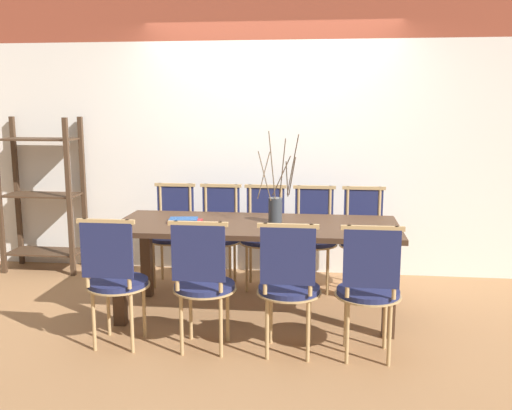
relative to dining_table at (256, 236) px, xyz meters
name	(u,v)px	position (x,y,z in m)	size (l,w,h in m)	color
ground_plane	(256,314)	(0.00, 0.00, -0.66)	(16.00, 16.00, 0.00)	#9E7047
wall_rear	(271,115)	(0.00, 1.28, 0.94)	(12.00, 0.06, 3.20)	white
dining_table	(256,236)	(0.00, 0.00, 0.00)	(2.27, 0.90, 0.76)	#422B1C
chair_near_leftend	(115,277)	(-0.90, -0.75, -0.14)	(0.45, 0.45, 0.95)	#1E234C
chair_near_left	(203,280)	(-0.28, -0.75, -0.14)	(0.45, 0.45, 0.95)	#1E234C
chair_near_center	(289,283)	(0.31, -0.75, -0.14)	(0.45, 0.45, 0.95)	#1E234C
chair_near_right	(369,286)	(0.84, -0.75, -0.14)	(0.45, 0.45, 0.95)	#1E234C
chair_far_leftend	(173,230)	(-0.89, 0.75, -0.14)	(0.45, 0.45, 0.95)	#1E234C
chair_far_left	(219,232)	(-0.44, 0.75, -0.14)	(0.45, 0.45, 0.95)	#1E234C
chair_far_center	(264,233)	(-0.01, 0.75, -0.14)	(0.45, 0.45, 0.95)	#1E234C
chair_far_right	(313,234)	(0.45, 0.75, -0.14)	(0.45, 0.45, 0.95)	#1E234C
chair_far_rightend	(363,235)	(0.91, 0.75, -0.14)	(0.45, 0.45, 0.95)	#1E234C
vase_centerpiece	(276,207)	(0.15, 0.07, 0.23)	(0.34, 0.34, 0.73)	#33383D
book_stack	(184,220)	(-0.58, -0.02, 0.12)	(0.27, 0.19, 0.03)	maroon
shelving_rack	(42,195)	(-2.33, 1.02, 0.13)	(0.78, 0.39, 1.58)	#422D1E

